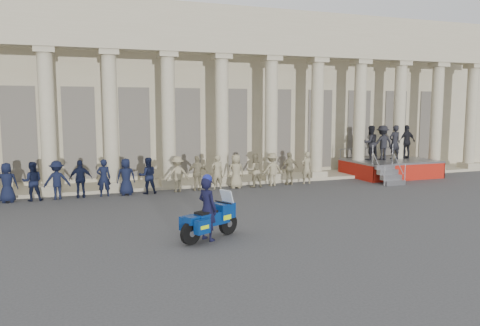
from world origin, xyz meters
name	(u,v)px	position (x,y,z in m)	size (l,w,h in m)	color
ground	(260,226)	(0.00, 0.00, 0.00)	(90.00, 90.00, 0.00)	#39393B
building	(167,95)	(0.00, 14.74, 4.52)	(40.00, 12.50, 9.00)	tan
officer_rank	(114,177)	(-3.93, 6.88, 0.80)	(18.73, 0.61, 1.60)	black
reviewing_stand	(388,149)	(10.67, 7.54, 1.49)	(4.56, 4.30, 2.80)	gray
motorcycle	(210,219)	(-1.92, -0.91, 0.59)	(1.96, 1.33, 1.36)	black
rider	(207,208)	(-2.02, -0.96, 0.95)	(0.69, 0.79, 1.91)	black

